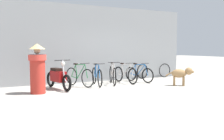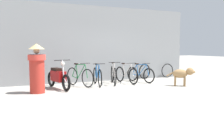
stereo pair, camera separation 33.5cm
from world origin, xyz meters
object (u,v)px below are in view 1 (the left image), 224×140
stray_dog (181,73)px  motorcycle (58,77)px  spare_tire_left (165,70)px  bicycle_2 (113,75)px  person_in_robes (38,68)px  bicycle_4 (139,74)px  spare_tire_right (142,71)px  bicycle_0 (79,77)px  bicycle_1 (97,76)px  bicycle_3 (125,75)px

stray_dog → motorcycle: bearing=-159.4°
spare_tire_left → bicycle_2: bearing=-165.0°
bicycle_2 → person_in_robes: 3.29m
bicycle_4 → spare_tire_right: bicycle_4 is taller
bicycle_0 → stray_dog: bearing=46.8°
bicycle_1 → spare_tire_right: 2.98m
bicycle_1 → bicycle_4: size_ratio=1.07×
bicycle_3 → spare_tire_left: size_ratio=2.48×
bicycle_1 → spare_tire_left: size_ratio=2.42×
spare_tire_right → spare_tire_left: bearing=0.2°
person_in_robes → stray_dog: bearing=163.5°
bicycle_2 → bicycle_3: bearing=112.9°
bicycle_1 → motorcycle: size_ratio=0.88×
bicycle_3 → person_in_robes: (-3.77, -0.84, 0.47)m
stray_dog → person_in_robes: bearing=-150.8°
bicycle_4 → spare_tire_left: size_ratio=2.27×
bicycle_3 → bicycle_4: 0.69m
person_in_robes → spare_tire_left: bearing=-172.9°
bicycle_1 → motorcycle: motorcycle is taller
spare_tire_right → bicycle_0: bearing=-166.2°
bicycle_0 → bicycle_1: (0.69, -0.10, -0.01)m
bicycle_3 → stray_dog: (1.54, -1.68, 0.13)m
bicycle_0 → motorcycle: size_ratio=0.85×
bicycle_0 → spare_tire_right: bicycle_0 is taller
spare_tire_left → spare_tire_right: bearing=-179.8°
bicycle_4 → spare_tire_left: bearing=97.9°
bicycle_2 → stray_dog: (2.15, -1.65, 0.10)m
spare_tire_left → spare_tire_right: (-1.34, -0.00, 0.01)m
bicycle_1 → spare_tire_right: bearing=121.0°
spare_tire_left → stray_dog: bearing=-116.4°
bicycle_1 → spare_tire_right: (2.82, 0.97, -0.01)m
bicycle_2 → bicycle_4: size_ratio=1.04×
bicycle_2 → spare_tire_right: (2.09, 0.91, -0.02)m
bicycle_0 → person_in_robes: 1.99m
bicycle_2 → bicycle_4: (1.30, 0.04, -0.04)m
motorcycle → stray_dog: size_ratio=2.06×
motorcycle → bicycle_1: bearing=86.9°
bicycle_4 → spare_tire_right: (0.78, 0.87, 0.02)m
motorcycle → person_in_robes: person_in_robes is taller
bicycle_4 → motorcycle: motorcycle is taller
bicycle_2 → bicycle_3: 0.61m
bicycle_4 → spare_tire_left: 2.29m
motorcycle → bicycle_3: bearing=85.9°
spare_tire_left → bicycle_1: bearing=-166.8°
bicycle_1 → spare_tire_right: bicycle_1 is taller
motorcycle → stray_dog: 4.69m
bicycle_1 → bicycle_3: bicycle_1 is taller
bicycle_0 → spare_tire_left: bicycle_0 is taller
bicycle_0 → bicycle_4: 2.73m
stray_dog → spare_tire_right: bearing=129.6°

